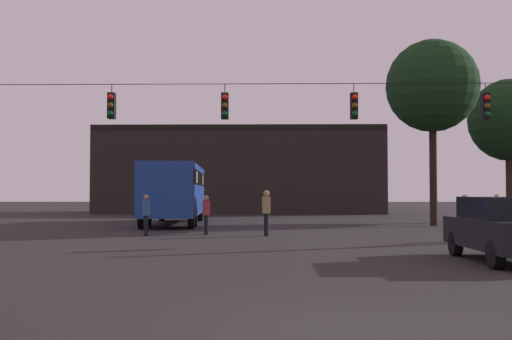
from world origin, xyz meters
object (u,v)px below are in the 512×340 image
Objects in this scene: pedestrian_crossing_left at (497,214)px; city_bus at (175,188)px; car_near_right at (507,228)px; tree_left_silhouette at (510,121)px; tree_behind_building at (432,86)px; pedestrian_crossing_center at (206,213)px; pedestrian_near_bus at (465,216)px; pedestrian_trailing at (146,213)px; pedestrian_crossing_right at (266,210)px.

city_bus is at bearing 139.33° from pedestrian_crossing_left.
city_bus reaches higher than car_near_right.
tree_behind_building reaches higher than tree_left_silhouette.
pedestrian_crossing_center is (2.39, -7.98, -1.02)m from city_bus.
pedestrian_near_bus is at bearing -25.08° from pedestrian_crossing_center.
tree_left_silhouette is at bearing 34.44° from pedestrian_trailing.
car_near_right is 7.10m from pedestrian_crossing_left.
pedestrian_trailing is 22.89m from tree_left_silhouette.
tree_behind_building is (1.79, 10.72, 6.00)m from pedestrian_near_bus.
pedestrian_trailing is 0.17× the size of tree_behind_building.
pedestrian_near_bus is 12.41m from tree_behind_building.
car_near_right is (10.38, -17.57, -1.07)m from city_bus.
pedestrian_crossing_right is (-7.87, 2.03, 0.09)m from pedestrian_crossing_left.
pedestrian_crossing_center is 0.17× the size of tree_behind_building.
pedestrian_trailing reaches higher than pedestrian_crossing_center.
pedestrian_crossing_center is 0.97× the size of pedestrian_near_bus.
pedestrian_crossing_left is (12.60, -10.82, -0.98)m from city_bus.
pedestrian_crossing_left reaches higher than pedestrian_trailing.
pedestrian_near_bus is at bearing -27.14° from pedestrian_crossing_right.
tree_left_silhouette is at bearing 64.54° from pedestrian_near_bus.
pedestrian_crossing_center is 0.88× the size of pedestrian_crossing_right.
tree_left_silhouette is (16.26, 11.74, 4.90)m from pedestrian_crossing_center.
tree_left_silhouette reaches higher than pedestrian_crossing_center.
pedestrian_crossing_right is at bearing -19.07° from pedestrian_crossing_center.
car_near_right is 2.76× the size of pedestrian_crossing_left.
tree_left_silhouette is at bearing 67.43° from pedestrian_crossing_left.
car_near_right is at bearing -50.19° from pedestrian_crossing_center.
pedestrian_crossing_left is at bearing -8.88° from pedestrian_trailing.
pedestrian_near_bus is (8.73, -4.08, 0.03)m from pedestrian_crossing_center.
city_bus is 7.07× the size of pedestrian_crossing_left.
pedestrian_crossing_center is at bearing 160.93° from pedestrian_crossing_right.
tree_left_silhouette is 7.77m from tree_behind_building.
tree_behind_building is at bearing 81.13° from car_near_right.
pedestrian_crossing_right is at bearing 1.23° from pedestrian_trailing.
city_bus is 19.42m from tree_left_silhouette.
tree_behind_building is at bearing 30.68° from pedestrian_trailing.
pedestrian_trailing is at bearing -149.32° from tree_behind_building.
pedestrian_near_bus is (-1.47, -1.25, -0.01)m from pedestrian_crossing_left.
pedestrian_crossing_left is at bearing -91.93° from tree_behind_building.
city_bus is at bearing 120.58° from car_near_right.
pedestrian_crossing_right is at bearing 122.80° from car_near_right.
pedestrian_crossing_center is at bearing -147.79° from tree_behind_building.
pedestrian_crossing_left is 0.92× the size of pedestrian_crossing_right.
tree_behind_building reaches higher than pedestrian_crossing_left.
pedestrian_crossing_right reaches higher than pedestrian_crossing_left.
pedestrian_crossing_left reaches higher than pedestrian_near_bus.
tree_behind_building reaches higher than pedestrian_near_bus.
city_bus is 16.64m from pedestrian_crossing_left.
tree_behind_building reaches higher than pedestrian_crossing_center.
pedestrian_near_bus is 0.17× the size of tree_behind_building.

